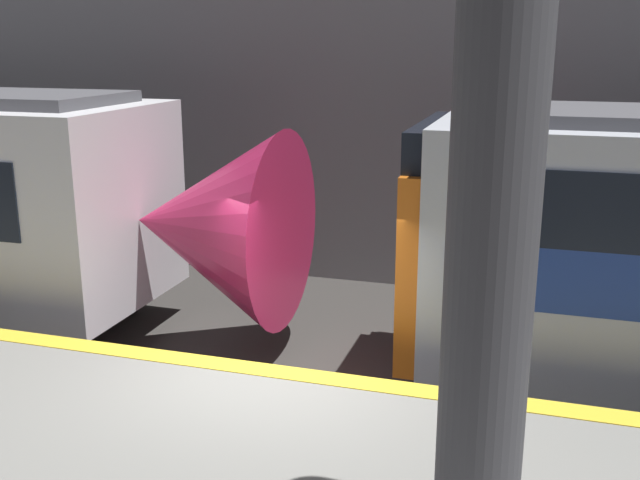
{
  "coord_description": "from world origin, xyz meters",
  "views": [
    {
      "loc": [
        2.65,
        -6.92,
        4.36
      ],
      "look_at": [
        0.26,
        0.87,
        2.17
      ],
      "focal_mm": 42.0,
      "sensor_mm": 36.0,
      "label": 1
    }
  ],
  "objects": [
    {
      "name": "station_rear_barrier",
      "position": [
        0.0,
        6.06,
        2.57
      ],
      "size": [
        50.0,
        0.15,
        5.13
      ],
      "color": "gray",
      "rests_on": "ground"
    },
    {
      "name": "ground_plane",
      "position": [
        0.0,
        0.0,
        0.0
      ],
      "size": [
        120.0,
        120.0,
        0.0
      ],
      "primitive_type": "plane",
      "color": "#33302D"
    },
    {
      "name": "support_pillar_near",
      "position": [
        2.35,
        -2.19,
        3.0
      ],
      "size": [
        0.59,
        0.59,
        4.03
      ],
      "color": "#47474C",
      "rests_on": "platform"
    }
  ]
}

